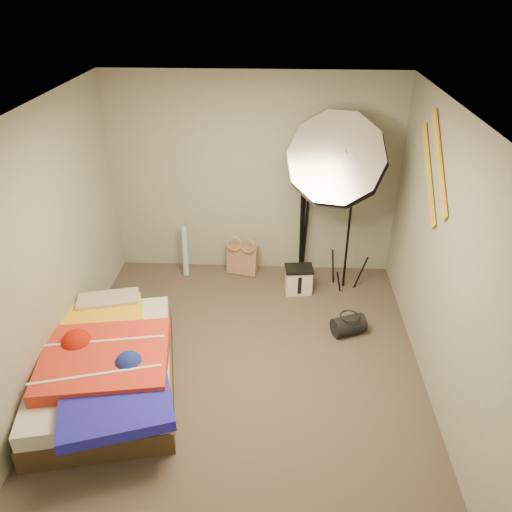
# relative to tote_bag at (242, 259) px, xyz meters

# --- Properties ---
(floor) EXTENTS (4.00, 4.00, 0.00)m
(floor) POSITION_rel_tote_bag_xyz_m (0.14, -1.82, -0.20)
(floor) COLOR brown
(floor) RESTS_ON ground
(ceiling) EXTENTS (4.00, 4.00, 0.00)m
(ceiling) POSITION_rel_tote_bag_xyz_m (0.14, -1.82, 2.30)
(ceiling) COLOR silver
(ceiling) RESTS_ON wall_back
(wall_back) EXTENTS (3.50, 0.00, 3.50)m
(wall_back) POSITION_rel_tote_bag_xyz_m (0.14, 0.18, 1.05)
(wall_back) COLOR #979D8E
(wall_back) RESTS_ON floor
(wall_front) EXTENTS (3.50, 0.00, 3.50)m
(wall_front) POSITION_rel_tote_bag_xyz_m (0.14, -3.82, 1.05)
(wall_front) COLOR #979D8E
(wall_front) RESTS_ON floor
(wall_left) EXTENTS (0.00, 4.00, 4.00)m
(wall_left) POSITION_rel_tote_bag_xyz_m (-1.61, -1.82, 1.05)
(wall_left) COLOR #979D8E
(wall_left) RESTS_ON floor
(wall_right) EXTENTS (0.00, 4.00, 4.00)m
(wall_right) POSITION_rel_tote_bag_xyz_m (1.89, -1.82, 1.05)
(wall_right) COLOR #979D8E
(wall_right) RESTS_ON floor
(tote_bag) EXTENTS (0.42, 0.26, 0.40)m
(tote_bag) POSITION_rel_tote_bag_xyz_m (0.00, 0.00, 0.00)
(tote_bag) COLOR tan
(tote_bag) RESTS_ON floor
(wrapping_roll) EXTENTS (0.09, 0.19, 0.65)m
(wrapping_roll) POSITION_rel_tote_bag_xyz_m (-0.73, -0.05, 0.13)
(wrapping_roll) COLOR #4A96C1
(wrapping_roll) RESTS_ON floor
(camera_case) EXTENTS (0.33, 0.25, 0.31)m
(camera_case) POSITION_rel_tote_bag_xyz_m (0.71, -0.41, -0.04)
(camera_case) COLOR silver
(camera_case) RESTS_ON floor
(duffel_bag) EXTENTS (0.40, 0.33, 0.21)m
(duffel_bag) POSITION_rel_tote_bag_xyz_m (1.24, -1.20, -0.09)
(duffel_bag) COLOR black
(duffel_bag) RESTS_ON floor
(wall_stripe_upper) EXTENTS (0.02, 0.91, 0.78)m
(wall_stripe_upper) POSITION_rel_tote_bag_xyz_m (1.87, -1.22, 1.75)
(wall_stripe_upper) COLOR gold
(wall_stripe_upper) RESTS_ON wall_right
(wall_stripe_lower) EXTENTS (0.02, 0.91, 0.78)m
(wall_stripe_lower) POSITION_rel_tote_bag_xyz_m (1.87, -0.97, 1.55)
(wall_stripe_lower) COLOR gold
(wall_stripe_lower) RESTS_ON wall_right
(bed) EXTENTS (1.63, 2.06, 0.52)m
(bed) POSITION_rel_tote_bag_xyz_m (-1.12, -2.13, 0.06)
(bed) COLOR #453320
(bed) RESTS_ON floor
(photo_umbrella) EXTENTS (1.44, 1.14, 2.29)m
(photo_umbrella) POSITION_rel_tote_bag_xyz_m (1.06, -0.34, 1.45)
(photo_umbrella) COLOR black
(photo_umbrella) RESTS_ON floor
(camera_tripod) EXTENTS (0.08, 0.08, 1.37)m
(camera_tripod) POSITION_rel_tote_bag_xyz_m (0.76, 0.05, 0.59)
(camera_tripod) COLOR black
(camera_tripod) RESTS_ON floor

